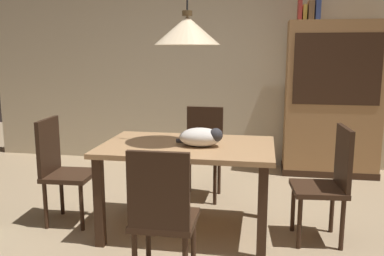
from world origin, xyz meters
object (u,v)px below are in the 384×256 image
(dining_table, at_px, (187,156))
(pendant_lamp, at_px, (187,30))
(book_yellow_short, at_px, (305,13))
(cat_sleeping, at_px, (202,137))
(book_brown_thick, at_px, (311,11))
(chair_far_back, at_px, (203,148))
(chair_near_front, at_px, (162,213))
(book_red_tall, at_px, (300,9))
(chair_right_side, at_px, (329,179))
(book_blue_wide, at_px, (317,10))
(hutch_bookcase, at_px, (332,102))
(chair_left_side, at_px, (61,166))

(dining_table, xyz_separation_m, pendant_lamp, (0.00, 0.00, 1.01))
(book_yellow_short, bearing_deg, pendant_lamp, -118.47)
(cat_sleeping, relative_size, book_brown_thick, 1.63)
(dining_table, xyz_separation_m, chair_far_back, (0.00, 0.88, -0.14))
(cat_sleeping, bearing_deg, chair_near_front, -98.47)
(chair_near_front, xyz_separation_m, book_red_tall, (0.99, 2.81, 1.48))
(dining_table, distance_m, chair_right_side, 1.14)
(chair_right_side, xyz_separation_m, book_blue_wide, (0.06, 1.92, 1.46))
(pendant_lamp, bearing_deg, book_brown_thick, 59.97)
(book_blue_wide, bearing_deg, pendant_lamp, -121.67)
(hutch_bookcase, height_order, book_yellow_short, book_yellow_short)
(dining_table, xyz_separation_m, book_brown_thick, (1.11, 1.93, 1.31))
(chair_left_side, height_order, hutch_bookcase, hutch_bookcase)
(chair_right_side, bearing_deg, pendant_lamp, -179.66)
(cat_sleeping, bearing_deg, book_yellow_short, 65.00)
(chair_near_front, height_order, chair_right_side, same)
(chair_left_side, xyz_separation_m, book_blue_wide, (2.32, 1.93, 1.46))
(book_yellow_short, bearing_deg, chair_right_side, -87.54)
(chair_near_front, bearing_deg, book_blue_wide, 67.05)
(chair_far_back, relative_size, hutch_bookcase, 0.50)
(chair_near_front, bearing_deg, dining_table, 90.06)
(cat_sleeping, bearing_deg, pendant_lamp, 159.51)
(pendant_lamp, bearing_deg, hutch_bookcase, 53.64)
(book_brown_thick, bearing_deg, chair_far_back, -136.66)
(cat_sleeping, height_order, book_brown_thick, book_brown_thick)
(book_yellow_short, distance_m, book_blue_wide, 0.15)
(chair_right_side, height_order, book_yellow_short, book_yellow_short)
(dining_table, bearing_deg, book_blue_wide, 58.33)
(hutch_bookcase, xyz_separation_m, book_brown_thick, (-0.30, 0.00, 1.07))
(cat_sleeping, height_order, hutch_bookcase, hutch_bookcase)
(book_red_tall, bearing_deg, dining_table, -117.14)
(chair_left_side, relative_size, cat_sleeping, 2.37)
(chair_right_side, distance_m, book_yellow_short, 2.40)
(chair_right_side, xyz_separation_m, book_brown_thick, (-0.01, 1.92, 1.45))
(dining_table, relative_size, book_yellow_short, 7.00)
(book_brown_thick, bearing_deg, pendant_lamp, -120.03)
(book_red_tall, bearing_deg, chair_left_side, -137.61)
(chair_near_front, xyz_separation_m, chair_right_side, (1.13, 0.89, 0.00))
(cat_sleeping, height_order, book_blue_wide, book_blue_wide)
(book_blue_wide, bearing_deg, book_brown_thick, 180.00)
(chair_near_front, xyz_separation_m, cat_sleeping, (0.12, 0.83, 0.32))
(chair_far_back, height_order, book_yellow_short, book_yellow_short)
(chair_left_side, bearing_deg, chair_near_front, -37.76)
(pendant_lamp, xyz_separation_m, book_red_tall, (0.99, 1.93, 0.33))
(hutch_bookcase, bearing_deg, chair_right_side, -98.60)
(pendant_lamp, xyz_separation_m, hutch_bookcase, (1.42, 1.93, -0.77))
(chair_near_front, xyz_separation_m, chair_left_side, (-1.13, 0.87, 0.00))
(book_yellow_short, relative_size, book_blue_wide, 0.83)
(chair_far_back, bearing_deg, cat_sleeping, -82.43)
(cat_sleeping, distance_m, book_yellow_short, 2.45)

